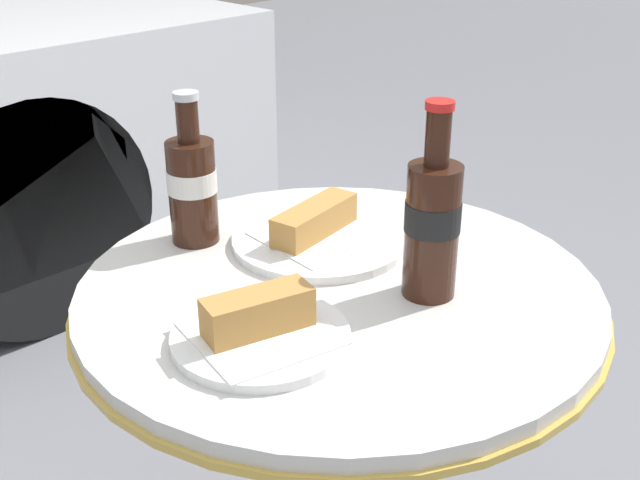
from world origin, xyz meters
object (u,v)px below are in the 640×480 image
Objects in this scene: bistro_table at (337,411)px; lunch_plate_far at (260,329)px; cola_bottle_right at (192,185)px; lunch_plate_near at (318,235)px; cola_bottle_left at (432,222)px.

lunch_plate_far reaches higher than bistro_table.
cola_bottle_right is 0.19m from lunch_plate_near.
cola_bottle_left is 0.22m from lunch_plate_near.
lunch_plate_far is (-0.16, -0.03, 0.22)m from bistro_table.
cola_bottle_left is at bearing -91.46° from lunch_plate_near.
cola_bottle_left is 0.25m from lunch_plate_far.
cola_bottle_right is at bearing 66.90° from lunch_plate_far.
cola_bottle_left is 1.00× the size of lunch_plate_near.
lunch_plate_near is (0.06, 0.10, 0.22)m from bistro_table.
lunch_plate_far is at bearing -168.94° from bistro_table.
bistro_table is 0.37m from cola_bottle_right.
cola_bottle_left is at bearing -71.90° from cola_bottle_right.
cola_bottle_left is at bearing -58.48° from bistro_table.
cola_bottle_right is 1.06× the size of lunch_plate_far.
lunch_plate_near is 1.22× the size of lunch_plate_far.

